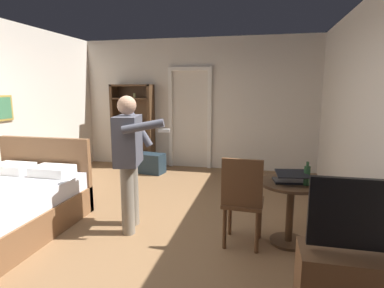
# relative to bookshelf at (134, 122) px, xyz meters

# --- Properties ---
(ground_plane) EXTENTS (7.35, 7.35, 0.00)m
(ground_plane) POSITION_rel_bookshelf_xyz_m (1.37, -3.18, -0.96)
(ground_plane) COLOR olive
(wall_back) EXTENTS (5.19, 0.12, 2.72)m
(wall_back) POSITION_rel_bookshelf_xyz_m (1.37, 0.23, 0.40)
(wall_back) COLOR silver
(wall_back) RESTS_ON ground_plane
(doorway_frame) EXTENTS (0.93, 0.08, 2.13)m
(doorway_frame) POSITION_rel_bookshelf_xyz_m (1.23, 0.15, 0.26)
(doorway_frame) COLOR white
(doorway_frame) RESTS_ON ground_plane
(bookshelf) EXTENTS (0.90, 0.32, 1.77)m
(bookshelf) POSITION_rel_bookshelf_xyz_m (0.00, 0.00, 0.00)
(bookshelf) COLOR #4C331E
(bookshelf) RESTS_ON ground_plane
(tv_flatscreen) EXTENTS (1.00, 0.40, 1.06)m
(tv_flatscreen) POSITION_rel_bookshelf_xyz_m (3.55, -3.99, -0.65)
(tv_flatscreen) COLOR brown
(tv_flatscreen) RESTS_ON ground_plane
(side_table) EXTENTS (0.67, 0.67, 0.70)m
(side_table) POSITION_rel_bookshelf_xyz_m (3.07, -2.96, -0.49)
(side_table) COLOR #4C331E
(side_table) RESTS_ON ground_plane
(laptop) EXTENTS (0.37, 0.37, 0.15)m
(laptop) POSITION_rel_bookshelf_xyz_m (3.04, -3.00, -0.21)
(laptop) COLOR black
(laptop) RESTS_ON side_table
(bottle_on_table) EXTENTS (0.06, 0.06, 0.25)m
(bottle_on_table) POSITION_rel_bookshelf_xyz_m (3.21, -3.04, -0.16)
(bottle_on_table) COLOR #254E29
(bottle_on_table) RESTS_ON side_table
(wooden_chair) EXTENTS (0.45, 0.45, 0.99)m
(wooden_chair) POSITION_rel_bookshelf_xyz_m (2.56, -3.15, -0.42)
(wooden_chair) COLOR brown
(wooden_chair) RESTS_ON ground_plane
(person_blue_shirt) EXTENTS (0.73, 0.64, 1.61)m
(person_blue_shirt) POSITION_rel_bookshelf_xyz_m (1.23, -3.00, -0.03)
(person_blue_shirt) COLOR gray
(person_blue_shirt) RESTS_ON ground_plane
(suitcase_dark) EXTENTS (0.62, 0.42, 0.40)m
(suitcase_dark) POSITION_rel_bookshelf_xyz_m (0.55, -0.52, -0.76)
(suitcase_dark) COLOR #1E2D38
(suitcase_dark) RESTS_ON ground_plane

